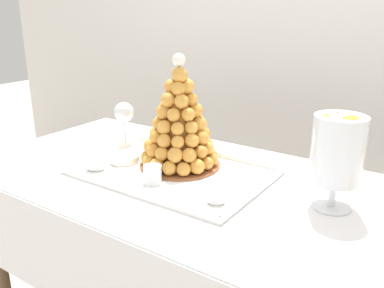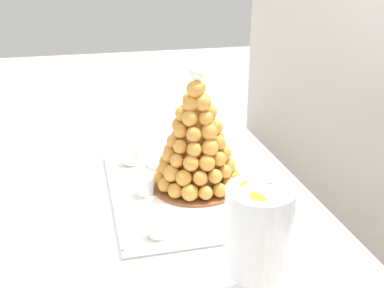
% 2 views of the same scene
% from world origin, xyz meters
% --- Properties ---
extents(buffet_table, '(1.61, 0.77, 0.76)m').
position_xyz_m(buffet_table, '(0.00, 0.00, 0.66)').
color(buffet_table, brown).
rests_on(buffet_table, ground_plane).
extents(serving_tray, '(0.61, 0.41, 0.02)m').
position_xyz_m(serving_tray, '(-0.11, 0.00, 0.76)').
color(serving_tray, white).
rests_on(serving_tray, buffet_table).
extents(croquembouche, '(0.27, 0.27, 0.37)m').
position_xyz_m(croquembouche, '(-0.12, 0.06, 0.91)').
color(croquembouche, brown).
rests_on(croquembouche, serving_tray).
extents(dessert_cup_left, '(0.06, 0.06, 0.05)m').
position_xyz_m(dessert_cup_left, '(-0.34, -0.12, 0.79)').
color(dessert_cup_left, silver).
rests_on(dessert_cup_left, serving_tray).
extents(dessert_cup_mid_left, '(0.06, 0.06, 0.06)m').
position_xyz_m(dessert_cup_mid_left, '(-0.11, -0.10, 0.79)').
color(dessert_cup_mid_left, silver).
rests_on(dessert_cup_mid_left, serving_tray).
extents(dessert_cup_centre, '(0.05, 0.05, 0.05)m').
position_xyz_m(dessert_cup_centre, '(0.12, -0.10, 0.79)').
color(dessert_cup_centre, silver).
rests_on(dessert_cup_centre, serving_tray).
extents(creme_brulee_ramekin, '(0.10, 0.10, 0.02)m').
position_xyz_m(creme_brulee_ramekin, '(-0.30, -0.02, 0.78)').
color(creme_brulee_ramekin, white).
rests_on(creme_brulee_ramekin, serving_tray).
extents(macaron_goblet, '(0.14, 0.14, 0.27)m').
position_xyz_m(macaron_goblet, '(0.38, 0.05, 0.92)').
color(macaron_goblet, white).
rests_on(macaron_goblet, buffet_table).
extents(wine_glass, '(0.08, 0.08, 0.17)m').
position_xyz_m(wine_glass, '(-0.44, 0.14, 0.89)').
color(wine_glass, silver).
rests_on(wine_glass, buffet_table).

